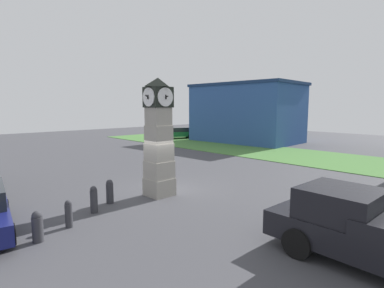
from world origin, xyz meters
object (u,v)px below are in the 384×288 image
at_px(clock_tower, 159,140).
at_px(bollard_far_row, 94,199).
at_px(bollard_near_tower, 37,226).
at_px(bollard_end_row, 110,191).
at_px(bollard_mid_row, 69,214).
at_px(pickup_truck, 377,233).
at_px(car_far_lot, 179,133).

relative_size(clock_tower, bollard_far_row, 5.12).
relative_size(bollard_near_tower, bollard_end_row, 0.94).
bearing_deg(bollard_mid_row, bollard_near_tower, -67.54).
xyz_separation_m(bollard_far_row, pickup_truck, (8.52, 3.22, 0.41)).
height_order(bollard_mid_row, car_far_lot, car_far_lot).
distance_m(bollard_near_tower, bollard_far_row, 2.62).
relative_size(clock_tower, pickup_truck, 0.98).
bearing_deg(bollard_end_row, pickup_truck, 13.87).
relative_size(bollard_near_tower, car_far_lot, 0.20).
distance_m(bollard_far_row, bollard_end_row, 1.14).
height_order(bollard_end_row, pickup_truck, pickup_truck).
distance_m(bollard_mid_row, bollard_far_row, 1.45).
bearing_deg(clock_tower, bollard_end_row, -103.01).
relative_size(bollard_near_tower, pickup_truck, 0.18).
bearing_deg(bollard_mid_row, pickup_truck, 29.87).
bearing_deg(bollard_far_row, pickup_truck, 20.72).
height_order(clock_tower, bollard_near_tower, clock_tower).
bearing_deg(bollard_end_row, car_far_lot, 132.64).
height_order(bollard_mid_row, pickup_truck, pickup_truck).
distance_m(clock_tower, bollard_near_tower, 5.99).
height_order(bollard_mid_row, bollard_far_row, bollard_far_row).
relative_size(clock_tower, bollard_near_tower, 5.54).
height_order(clock_tower, bollard_end_row, clock_tower).
bearing_deg(pickup_truck, clock_tower, -179.53).
xyz_separation_m(bollard_near_tower, bollard_end_row, (-1.80, 3.30, 0.03)).
relative_size(bollard_end_row, car_far_lot, 0.21).
distance_m(car_far_lot, pickup_truck, 31.36).
xyz_separation_m(bollard_near_tower, bollard_far_row, (-1.20, 2.32, 0.04)).
height_order(bollard_far_row, pickup_truck, pickup_truck).
bearing_deg(pickup_truck, bollard_end_row, -166.13).
relative_size(bollard_mid_row, pickup_truck, 0.17).
xyz_separation_m(car_far_lot, pickup_truck, (26.55, -16.69, 0.21)).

